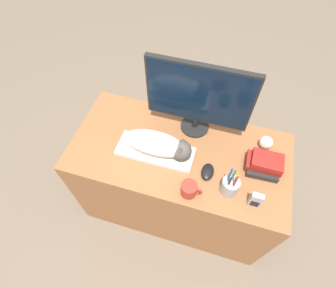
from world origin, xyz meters
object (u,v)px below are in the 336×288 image
(baseball, at_px, (266,143))
(book_stack, at_px, (264,164))
(monitor, at_px, (199,97))
(coffee_mug, at_px, (189,189))
(phone, at_px, (256,200))
(computer_mouse, at_px, (208,172))
(keyboard, at_px, (155,151))
(pen_cup, at_px, (230,186))
(cat, at_px, (160,145))

(baseball, bearing_deg, book_stack, -89.65)
(monitor, distance_m, coffee_mug, 0.50)
(phone, height_order, book_stack, phone)
(computer_mouse, relative_size, coffee_mug, 0.94)
(keyboard, relative_size, book_stack, 2.34)
(coffee_mug, bearing_deg, book_stack, 36.15)
(phone, relative_size, book_stack, 0.56)
(computer_mouse, bearing_deg, phone, -22.18)
(pen_cup, distance_m, phone, 0.14)
(monitor, relative_size, coffee_mug, 5.13)
(keyboard, height_order, cat, cat)
(computer_mouse, height_order, book_stack, book_stack)
(cat, distance_m, computer_mouse, 0.31)
(cat, height_order, monitor, monitor)
(pen_cup, height_order, baseball, pen_cup)
(computer_mouse, relative_size, book_stack, 0.56)
(phone, bearing_deg, coffee_mug, -174.35)
(computer_mouse, xyz_separation_m, baseball, (0.29, 0.28, 0.02))
(pen_cup, height_order, phone, pen_cup)
(cat, bearing_deg, monitor, 59.56)
(cat, xyz_separation_m, computer_mouse, (0.29, -0.05, -0.08))
(monitor, distance_m, phone, 0.62)
(coffee_mug, distance_m, pen_cup, 0.21)
(keyboard, distance_m, coffee_mug, 0.32)
(computer_mouse, distance_m, pen_cup, 0.15)
(coffee_mug, relative_size, baseball, 1.46)
(monitor, relative_size, computer_mouse, 5.44)
(book_stack, bearing_deg, monitor, 157.68)
(monitor, bearing_deg, book_stack, -22.32)
(computer_mouse, distance_m, coffee_mug, 0.16)
(book_stack, bearing_deg, cat, -172.94)
(cat, bearing_deg, coffee_mug, -40.83)
(coffee_mug, distance_m, phone, 0.34)
(cat, bearing_deg, keyboard, 180.00)
(computer_mouse, bearing_deg, monitor, 115.64)
(baseball, xyz_separation_m, phone, (-0.02, -0.39, 0.01))
(computer_mouse, relative_size, baseball, 1.38)
(cat, relative_size, phone, 3.67)
(coffee_mug, distance_m, book_stack, 0.45)
(computer_mouse, height_order, phone, phone)
(coffee_mug, bearing_deg, computer_mouse, 63.63)
(pen_cup, bearing_deg, book_stack, 49.53)
(keyboard, relative_size, phone, 4.20)
(pen_cup, bearing_deg, coffee_mug, -159.70)
(baseball, bearing_deg, pen_cup, -114.93)
(baseball, distance_m, book_stack, 0.16)
(monitor, xyz_separation_m, phone, (0.41, -0.41, -0.21))
(baseball, xyz_separation_m, book_stack, (0.00, -0.16, 0.01))
(monitor, xyz_separation_m, coffee_mug, (0.07, -0.44, -0.23))
(phone, bearing_deg, computer_mouse, 157.82)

